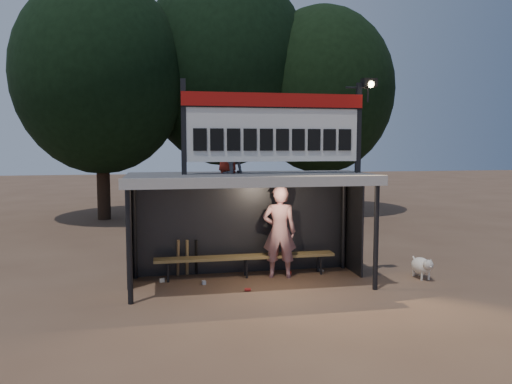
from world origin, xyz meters
The scene contains 13 objects.
ground centered at (0.00, 0.00, 0.00)m, with size 80.00×80.00×0.00m, color brown.
player centered at (0.72, 0.39, 1.02)m, with size 0.74×0.49×2.03m, color silver.
child_a centered at (-0.40, 0.16, 2.91)m, with size 0.57×0.45×1.18m, color slate.
child_b centered at (-0.41, 0.38, 2.83)m, with size 0.50×0.33×1.03m, color #A82819.
dugout_shelter centered at (0.00, 0.24, 1.85)m, with size 5.10×2.08×2.32m.
scoreboard_assembly centered at (0.56, -0.01, 3.32)m, with size 4.10×0.27×1.99m.
bench centered at (0.00, 0.55, 0.43)m, with size 4.00×0.35×0.48m.
tree_left centered at (-4.00, 10.00, 5.51)m, with size 6.46×6.46×9.27m.
tree_mid centered at (1.00, 11.50, 6.17)m, with size 7.22×7.22×10.36m.
tree_right centered at (5.00, 10.50, 5.19)m, with size 6.08×6.08×8.72m.
dog centered at (3.76, -0.31, 0.28)m, with size 0.36×0.81×0.49m.
bats centered at (-1.27, 0.82, 0.43)m, with size 0.48×0.33×0.84m.
litter centered at (-0.06, 0.26, 0.04)m, with size 3.72×1.28×0.08m.
Camera 1 is at (-1.83, -10.11, 2.93)m, focal length 35.00 mm.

